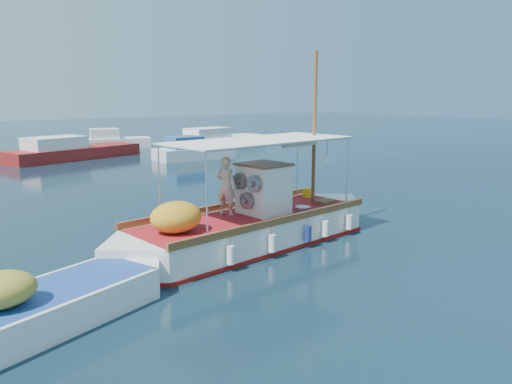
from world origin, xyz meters
TOP-DOWN VIEW (x-y plane):
  - ground at (0.00, 0.00)m, footprint 160.00×160.00m
  - fishing_caique at (-0.80, 0.06)m, footprint 9.71×3.34m
  - dinghy at (-7.18, -1.87)m, footprint 5.90×3.10m
  - bg_boat_n at (0.86, 23.56)m, footprint 9.55×5.10m
  - bg_boat_ne at (7.65, 18.57)m, footprint 5.51×2.25m
  - bg_boat_e at (13.68, 25.03)m, footprint 9.02×3.80m
  - bg_boat_far_n at (5.97, 28.99)m, footprint 5.95×3.42m

SIDE VIEW (x-z plane):
  - ground at x=0.00m, z-range 0.00..0.00m
  - dinghy at x=-7.18m, z-range -0.44..1.08m
  - bg_boat_ne at x=7.65m, z-range -0.41..1.39m
  - bg_boat_e at x=13.68m, z-range -0.41..1.39m
  - bg_boat_far_n at x=5.97m, z-range -0.41..1.39m
  - bg_boat_n at x=0.86m, z-range -0.41..1.39m
  - fishing_caique at x=-0.80m, z-range -2.45..3.50m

